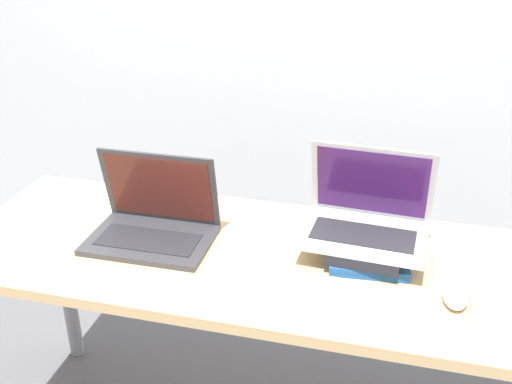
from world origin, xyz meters
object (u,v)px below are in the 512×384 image
laptop_on_books (366,217)px  wireless_keyboard (357,295)px  laptop_left (153,222)px  book_stack (368,249)px  mouse (455,295)px

laptop_on_books → wireless_keyboard: (0.00, -0.21, -0.10)m
laptop_on_books → wireless_keyboard: size_ratio=1.16×
wireless_keyboard → laptop_left: bearing=166.0°
laptop_left → laptop_on_books: 0.57m
laptop_left → book_stack: bearing=3.6°
mouse → wireless_keyboard: bearing=-169.4°
book_stack → wireless_keyboard: bearing=-92.8°
book_stack → laptop_left: bearing=-176.4°
laptop_on_books → wireless_keyboard: bearing=-89.0°
laptop_left → wireless_keyboard: bearing=-14.0°
laptop_left → mouse: size_ratio=3.01×
book_stack → laptop_on_books: bearing=111.8°
laptop_on_books → mouse: bearing=-36.6°
laptop_left → laptop_on_books: bearing=6.7°
book_stack → laptop_on_books: 0.08m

